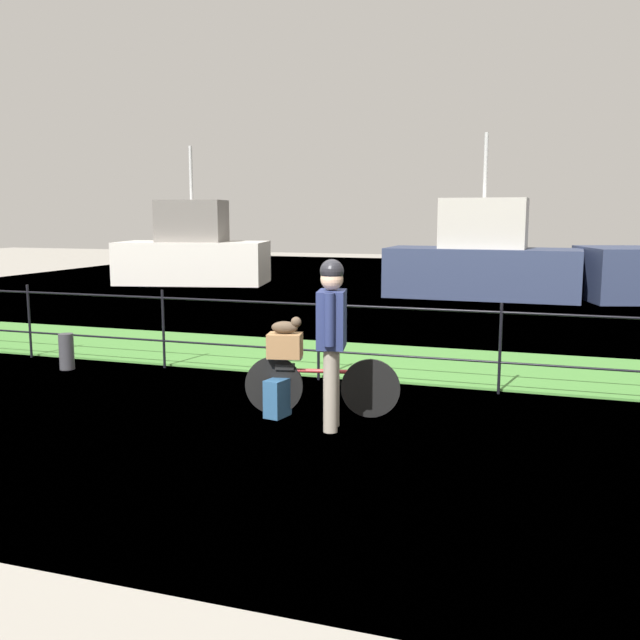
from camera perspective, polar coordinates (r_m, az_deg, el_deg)
ground_plane at (r=7.37m, az=-4.82°, el=-8.08°), size 60.00×60.00×0.00m
grass_strip at (r=10.29m, az=2.23°, el=-3.16°), size 27.00×2.40×0.03m
harbor_water at (r=18.53m, az=9.62°, el=1.94°), size 30.00×30.00×0.00m
iron_fence at (r=8.94m, az=-0.12°, el=-0.90°), size 18.04×0.04×1.08m
bicycle_main at (r=7.42m, az=-0.01°, el=-5.29°), size 1.62×0.38×0.62m
wooden_crate at (r=7.39m, az=-2.87°, el=-2.07°), size 0.40×0.33×0.25m
terrier_dog at (r=7.35m, az=-2.69°, el=-0.51°), size 0.32×0.19×0.18m
cyclist_person at (r=6.83m, az=0.95°, el=-0.74°), size 0.33×0.53×1.68m
backpack_on_paving at (r=7.43m, az=-3.47°, el=-6.32°), size 0.23×0.31×0.40m
mooring_bollard at (r=10.23m, az=-19.86°, el=-2.42°), size 0.20×0.20×0.49m
moored_boat_near at (r=18.33m, az=13.02°, el=4.66°), size 4.82×1.91×4.10m
moored_boat_far at (r=21.88m, az=-10.26°, el=5.37°), size 4.79×3.04×4.13m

